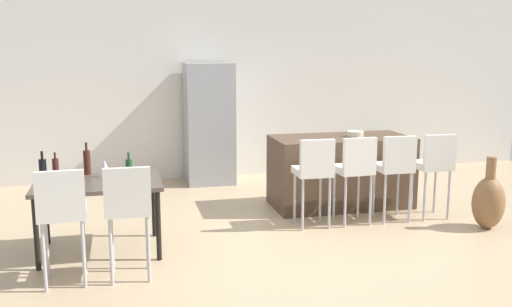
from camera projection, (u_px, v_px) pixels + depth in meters
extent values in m
plane|color=tan|center=(307.00, 229.00, 6.48)|extent=(10.00, 10.00, 0.00)
cube|color=silver|center=(248.00, 86.00, 9.14)|extent=(10.00, 0.12, 2.90)
cube|color=#4C3828|center=(340.00, 171.00, 7.41)|extent=(1.79, 0.86, 0.92)
cube|color=silver|center=(312.00, 171.00, 6.51)|extent=(0.41, 0.41, 0.08)
cube|color=silver|center=(317.00, 155.00, 6.31)|extent=(0.40, 0.07, 0.36)
cylinder|color=#B2B2B7|center=(295.00, 198.00, 6.70)|extent=(0.03, 0.03, 0.61)
cylinder|color=#B2B2B7|center=(320.00, 196.00, 6.76)|extent=(0.03, 0.03, 0.61)
cylinder|color=#B2B2B7|center=(303.00, 205.00, 6.39)|extent=(0.03, 0.03, 0.61)
cylinder|color=#B2B2B7|center=(329.00, 203.00, 6.46)|extent=(0.03, 0.03, 0.61)
cube|color=silver|center=(353.00, 169.00, 6.63)|extent=(0.42, 0.42, 0.08)
cube|color=silver|center=(360.00, 153.00, 6.43)|extent=(0.40, 0.08, 0.36)
cylinder|color=#B2B2B7|center=(334.00, 195.00, 6.80)|extent=(0.03, 0.03, 0.61)
cylinder|color=#B2B2B7|center=(358.00, 193.00, 6.89)|extent=(0.03, 0.03, 0.61)
cylinder|color=#B2B2B7|center=(345.00, 202.00, 6.50)|extent=(0.03, 0.03, 0.61)
cylinder|color=#B2B2B7|center=(370.00, 200.00, 6.58)|extent=(0.03, 0.03, 0.61)
cube|color=silver|center=(393.00, 167.00, 6.75)|extent=(0.41, 0.41, 0.08)
cube|color=silver|center=(400.00, 152.00, 6.54)|extent=(0.40, 0.07, 0.36)
cylinder|color=#B2B2B7|center=(374.00, 193.00, 6.93)|extent=(0.03, 0.03, 0.61)
cylinder|color=#B2B2B7|center=(398.00, 191.00, 7.00)|extent=(0.03, 0.03, 0.61)
cylinder|color=#B2B2B7|center=(385.00, 199.00, 6.62)|extent=(0.03, 0.03, 0.61)
cylinder|color=#B2B2B7|center=(410.00, 198.00, 6.69)|extent=(0.03, 0.03, 0.61)
cube|color=silver|center=(432.00, 165.00, 6.87)|extent=(0.41, 0.41, 0.08)
cube|color=silver|center=(440.00, 150.00, 6.66)|extent=(0.40, 0.07, 0.36)
cylinder|color=#B2B2B7|center=(412.00, 190.00, 7.05)|extent=(0.03, 0.03, 0.61)
cylinder|color=#B2B2B7|center=(435.00, 189.00, 7.12)|extent=(0.03, 0.03, 0.61)
cylinder|color=#B2B2B7|center=(425.00, 197.00, 6.74)|extent=(0.03, 0.03, 0.61)
cylinder|color=#B2B2B7|center=(449.00, 195.00, 6.81)|extent=(0.03, 0.03, 0.61)
cube|color=#4C4238|center=(98.00, 183.00, 5.64)|extent=(1.24, 0.86, 0.04)
cylinder|color=black|center=(46.00, 212.00, 5.94)|extent=(0.05, 0.05, 0.70)
cylinder|color=black|center=(154.00, 205.00, 6.19)|extent=(0.05, 0.05, 0.70)
cylinder|color=black|center=(36.00, 234.00, 5.22)|extent=(0.05, 0.05, 0.70)
cylinder|color=black|center=(158.00, 226.00, 5.48)|extent=(0.05, 0.05, 0.70)
cube|color=silver|center=(62.00, 212.00, 4.89)|extent=(0.42, 0.42, 0.08)
cube|color=silver|center=(60.00, 192.00, 4.69)|extent=(0.40, 0.08, 0.36)
cylinder|color=#B2B2B7|center=(47.00, 245.00, 5.06)|extent=(0.03, 0.03, 0.61)
cylinder|color=#B2B2B7|center=(84.00, 242.00, 5.15)|extent=(0.03, 0.03, 0.61)
cylinder|color=#B2B2B7|center=(44.00, 258.00, 4.76)|extent=(0.03, 0.03, 0.61)
cylinder|color=#B2B2B7|center=(84.00, 254.00, 4.85)|extent=(0.03, 0.03, 0.61)
cube|color=silver|center=(128.00, 208.00, 5.02)|extent=(0.41, 0.41, 0.08)
cube|color=silver|center=(127.00, 188.00, 4.82)|extent=(0.40, 0.07, 0.36)
cylinder|color=#B2B2B7|center=(112.00, 240.00, 5.20)|extent=(0.03, 0.03, 0.61)
cylinder|color=#B2B2B7|center=(147.00, 238.00, 5.27)|extent=(0.03, 0.03, 0.61)
cylinder|color=#B2B2B7|center=(111.00, 252.00, 4.89)|extent=(0.03, 0.03, 0.61)
cylinder|color=#B2B2B7|center=(148.00, 249.00, 4.96)|extent=(0.03, 0.03, 0.61)
cylinder|color=#471E19|center=(87.00, 162.00, 5.94)|extent=(0.07, 0.07, 0.26)
cylinder|color=#471E19|center=(86.00, 146.00, 5.91)|extent=(0.03, 0.03, 0.09)
cylinder|color=#471E19|center=(56.00, 169.00, 5.69)|extent=(0.06, 0.06, 0.22)
cylinder|color=#471E19|center=(55.00, 155.00, 5.66)|extent=(0.02, 0.02, 0.06)
cylinder|color=#194723|center=(129.00, 169.00, 5.69)|extent=(0.07, 0.07, 0.21)
cylinder|color=#194723|center=(129.00, 156.00, 5.66)|extent=(0.02, 0.02, 0.07)
cylinder|color=black|center=(43.00, 171.00, 5.54)|extent=(0.07, 0.07, 0.24)
cylinder|color=black|center=(42.00, 155.00, 5.51)|extent=(0.03, 0.03, 0.08)
cylinder|color=silver|center=(105.00, 177.00, 5.83)|extent=(0.06, 0.06, 0.00)
cylinder|color=silver|center=(105.00, 173.00, 5.82)|extent=(0.01, 0.01, 0.08)
cone|color=silver|center=(105.00, 165.00, 5.81)|extent=(0.07, 0.07, 0.09)
cube|color=#939699|center=(209.00, 123.00, 8.65)|extent=(0.72, 0.68, 1.84)
cylinder|color=beige|center=(355.00, 134.00, 7.35)|extent=(0.21, 0.21, 0.07)
ellipsoid|color=brown|center=(488.00, 203.00, 6.48)|extent=(0.37, 0.37, 0.60)
cylinder|color=brown|center=(491.00, 168.00, 6.40)|extent=(0.11, 0.11, 0.26)
cylinder|color=#38383D|center=(384.00, 166.00, 9.48)|extent=(0.24, 0.24, 0.22)
sphere|color=#2D6B33|center=(385.00, 150.00, 9.43)|extent=(0.35, 0.35, 0.35)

